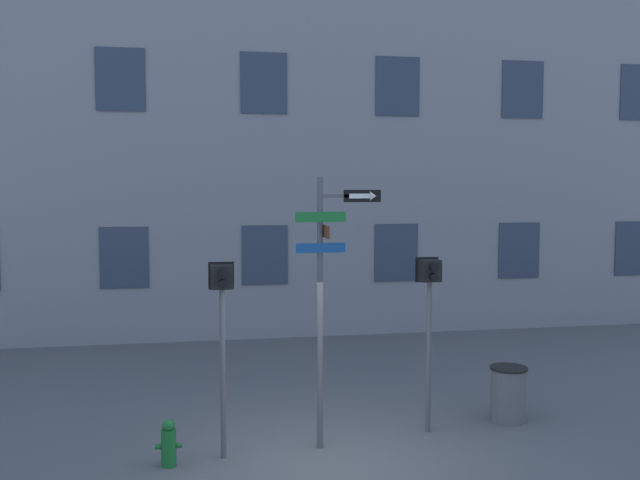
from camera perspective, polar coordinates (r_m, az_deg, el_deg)
name	(u,v)px	position (r m, az deg, el deg)	size (l,w,h in m)	color
ground_plane	(328,467)	(10.42, 0.65, -17.68)	(60.00, 60.00, 0.00)	#515154
building_facade	(263,85)	(18.35, -4.62, 12.28)	(24.00, 0.64, 12.81)	gray
street_sign_pole	(325,287)	(10.48, 0.43, -3.74)	(1.28, 0.79, 4.03)	#4C4C51
pedestrian_signal_left	(222,308)	(10.22, -7.84, -5.44)	(0.37, 0.40, 2.82)	#4C4C51
pedestrian_signal_right	(429,298)	(11.32, 8.75, -4.58)	(0.38, 0.40, 2.78)	#4C4C51
fire_hydrant	(169,443)	(10.54, -12.01, -15.64)	(0.37, 0.21, 0.67)	#196028
trash_bin	(508,394)	(12.50, 14.83, -11.79)	(0.62, 0.62, 0.91)	#59595B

